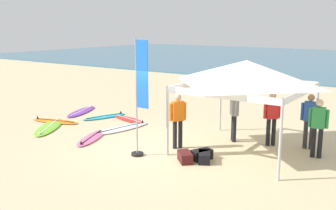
{
  "coord_description": "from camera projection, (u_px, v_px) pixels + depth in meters",
  "views": [
    {
      "loc": [
        6.77,
        -9.2,
        3.76
      ],
      "look_at": [
        -0.82,
        1.73,
        1.0
      ],
      "focal_mm": 41.54,
      "sensor_mm": 36.0,
      "label": 1
    }
  ],
  "objects": [
    {
      "name": "canopy_tent",
      "position": [
        246.0,
        72.0,
        11.34
      ],
      "size": [
        3.44,
        3.44,
        2.75
      ],
      "color": "#B7B7BC",
      "rests_on": "ground"
    },
    {
      "name": "gear_bag_by_pole",
      "position": [
        185.0,
        157.0,
        10.83
      ],
      "size": [
        0.65,
        0.65,
        0.28
      ],
      "primitive_type": "cube",
      "rotation": [
        0.0,
        0.0,
        2.37
      ],
      "color": "#4C1919",
      "rests_on": "ground"
    },
    {
      "name": "gear_bag_on_sand",
      "position": [
        202.0,
        155.0,
        11.03
      ],
      "size": [
        0.54,
        0.68,
        0.28
      ],
      "primitive_type": "cube",
      "rotation": [
        0.0,
        0.0,
        1.14
      ],
      "color": "black",
      "rests_on": "ground"
    },
    {
      "name": "person_blue",
      "position": [
        310.0,
        118.0,
        11.81
      ],
      "size": [
        0.54,
        0.28,
        1.71
      ],
      "color": "#2D2D33",
      "rests_on": "ground"
    },
    {
      "name": "surfboard_purple",
      "position": [
        81.0,
        112.0,
        16.96
      ],
      "size": [
        1.4,
        2.38,
        0.19
      ],
      "color": "purple",
      "rests_on": "ground"
    },
    {
      "name": "surfboard_lime",
      "position": [
        49.0,
        127.0,
        14.4
      ],
      "size": [
        2.03,
        2.53,
        0.19
      ],
      "color": "#7AD12D",
      "rests_on": "ground"
    },
    {
      "name": "person_orange",
      "position": [
        178.0,
        117.0,
        11.86
      ],
      "size": [
        0.39,
        0.46,
        1.71
      ],
      "color": "black",
      "rests_on": "ground"
    },
    {
      "name": "surfboard_pink",
      "position": [
        91.0,
        138.0,
        13.02
      ],
      "size": [
        1.28,
        2.05,
        0.19
      ],
      "color": "pink",
      "rests_on": "ground"
    },
    {
      "name": "surfboard_white",
      "position": [
        121.0,
        128.0,
        14.23
      ],
      "size": [
        1.13,
        2.59,
        0.19
      ],
      "color": "white",
      "rests_on": "ground"
    },
    {
      "name": "surfboard_cyan",
      "position": [
        104.0,
        117.0,
        16.02
      ],
      "size": [
        1.1,
        1.98,
        0.19
      ],
      "color": "#23B2CC",
      "rests_on": "ground"
    },
    {
      "name": "person_grey",
      "position": [
        234.0,
        112.0,
        12.59
      ],
      "size": [
        0.39,
        0.46,
        1.71
      ],
      "color": "black",
      "rests_on": "ground"
    },
    {
      "name": "ground_plane",
      "position": [
        158.0,
        149.0,
        11.94
      ],
      "size": [
        80.0,
        80.0,
        0.0
      ],
      "primitive_type": "plane",
      "color": "beige"
    },
    {
      "name": "person_green",
      "position": [
        318.0,
        124.0,
        11.02
      ],
      "size": [
        0.54,
        0.28,
        1.71
      ],
      "color": "black",
      "rests_on": "ground"
    },
    {
      "name": "banner_flag",
      "position": [
        140.0,
        103.0,
        11.01
      ],
      "size": [
        0.6,
        0.36,
        3.4
      ],
      "color": "#99999E",
      "rests_on": "ground"
    },
    {
      "name": "person_red",
      "position": [
        272.0,
        115.0,
        12.13
      ],
      "size": [
        0.43,
        0.41,
        1.71
      ],
      "color": "black",
      "rests_on": "ground"
    },
    {
      "name": "surfboard_red",
      "position": [
        130.0,
        120.0,
        15.52
      ],
      "size": [
        1.99,
        0.94,
        0.19
      ],
      "color": "red",
      "rests_on": "ground"
    },
    {
      "name": "gear_bag_near_tent",
      "position": [
        204.0,
        157.0,
        10.82
      ],
      "size": [
        0.57,
        0.68,
        0.28
      ],
      "primitive_type": "cube",
      "rotation": [
        0.0,
        0.0,
        2.08
      ],
      "color": "black",
      "rests_on": "ground"
    },
    {
      "name": "surfboard_orange",
      "position": [
        55.0,
        121.0,
        15.26
      ],
      "size": [
        2.13,
        1.04,
        0.19
      ],
      "color": "orange",
      "rests_on": "ground"
    }
  ]
}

